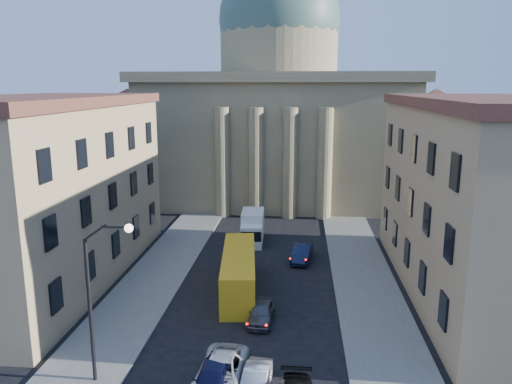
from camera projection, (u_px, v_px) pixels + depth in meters
sidewalk_left at (137, 301)px, 36.44m from camera, size 5.00×60.00×0.15m
sidewalk_right at (373, 310)px, 34.96m from camera, size 5.00×60.00×0.15m
church at (278, 111)px, 69.68m from camera, size 68.02×28.76×36.60m
building_left at (44, 189)px, 39.52m from camera, size 11.60×26.60×14.70m
building_right at (488, 198)px, 36.56m from camera, size 11.60×26.60×14.70m
street_lamp at (99, 290)px, 25.47m from camera, size 2.62×0.44×8.83m
car_left_near at (212, 379)px, 25.60m from camera, size 1.98×4.51×1.51m
car_right_near at (256, 380)px, 25.71m from camera, size 1.67×3.83×1.22m
car_left_mid at (221, 372)px, 26.31m from camera, size 2.75×5.34×1.44m
car_right_far at (262, 312)px, 33.29m from camera, size 1.78×3.95×1.32m
car_right_distant at (302, 253)px, 44.80m from camera, size 2.16×4.63×1.47m
city_bus at (239, 271)px, 38.14m from camera, size 3.47×10.80×2.99m
box_truck at (252, 228)px, 50.13m from camera, size 2.36×5.53×2.99m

